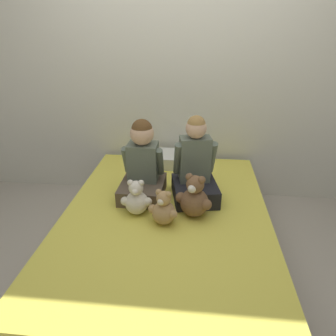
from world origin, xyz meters
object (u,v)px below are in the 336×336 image
object	(u,v)px
bed	(166,236)
pillow_at_headboard	(175,159)
teddy_bear_held_by_left_child	(137,199)
teddy_bear_held_by_right_child	(194,199)
teddy_bear_between_children	(163,210)
child_on_right	(195,169)
child_on_left	(143,166)

from	to	relation	value
bed	pillow_at_headboard	xyz separation A→B (m)	(0.00, 0.83, 0.27)
teddy_bear_held_by_left_child	teddy_bear_held_by_right_child	distance (m)	0.41
teddy_bear_between_children	child_on_right	bearing A→B (deg)	80.78
bed	teddy_bear_between_children	bearing A→B (deg)	-90.94
teddy_bear_between_children	bed	bearing A→B (deg)	108.61
teddy_bear_held_by_right_child	pillow_at_headboard	world-z (taller)	teddy_bear_held_by_right_child
child_on_left	teddy_bear_between_children	xyz separation A→B (m)	(0.20, -0.37, -0.14)
teddy_bear_held_by_right_child	pillow_at_headboard	distance (m)	0.86
teddy_bear_held_by_right_child	teddy_bear_between_children	size ratio (longest dim) A/B	1.26
teddy_bear_between_children	pillow_at_headboard	world-z (taller)	teddy_bear_between_children
child_on_left	pillow_at_headboard	distance (m)	0.64
bed	teddy_bear_held_by_left_child	xyz separation A→B (m)	(-0.21, -0.02, 0.33)
teddy_bear_held_by_left_child	teddy_bear_between_children	xyz separation A→B (m)	(0.20, -0.10, -0.01)
bed	child_on_right	distance (m)	0.56
child_on_right	pillow_at_headboard	bearing A→B (deg)	97.75
teddy_bear_between_children	pillow_at_headboard	distance (m)	0.95
teddy_bear_held_by_left_child	child_on_left	bearing A→B (deg)	87.30
child_on_right	teddy_bear_held_by_left_child	size ratio (longest dim) A/B	2.44
bed	child_on_left	distance (m)	0.56
child_on_right	teddy_bear_held_by_right_child	xyz separation A→B (m)	(0.00, -0.25, -0.11)
bed	teddy_bear_between_children	size ratio (longest dim) A/B	7.95
child_on_right	teddy_bear_held_by_left_child	xyz separation A→B (m)	(-0.40, -0.26, -0.13)
teddy_bear_held_by_left_child	teddy_bear_held_by_right_child	bearing A→B (deg)	-0.77
child_on_right	bed	bearing A→B (deg)	-139.84
bed	teddy_bear_between_children	distance (m)	0.34
child_on_left	pillow_at_headboard	bearing A→B (deg)	71.91
child_on_right	teddy_bear_between_children	world-z (taller)	child_on_right
teddy_bear_held_by_left_child	child_on_right	bearing A→B (deg)	30.64
teddy_bear_between_children	teddy_bear_held_by_right_child	bearing A→B (deg)	48.42
child_on_right	teddy_bear_held_by_left_child	bearing A→B (deg)	-157.71
child_on_right	teddy_bear_between_children	xyz separation A→B (m)	(-0.20, -0.36, -0.14)
pillow_at_headboard	child_on_left	bearing A→B (deg)	-109.45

